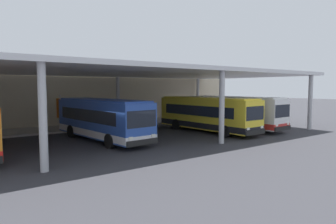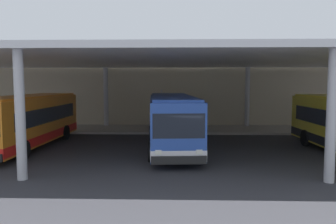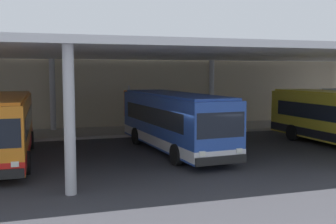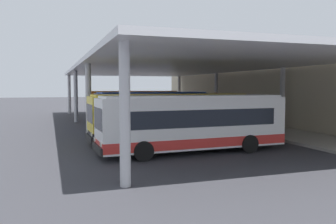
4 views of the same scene
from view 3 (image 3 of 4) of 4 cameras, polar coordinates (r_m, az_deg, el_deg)
ground_plane at (r=19.06m, az=5.16°, el=-7.55°), size 200.00×200.00×0.00m
platform_kerb at (r=30.04m, az=-3.53°, el=-2.56°), size 42.00×4.50×0.18m
station_building_facade at (r=32.93m, az=-4.94°, el=3.75°), size 48.00×1.60×6.61m
canopy_shelter at (r=23.76m, az=0.09°, el=7.95°), size 40.00×17.00×5.55m
bus_nearest_bay at (r=21.53m, az=-21.93°, el=-1.94°), size 2.84×10.57×3.17m
bus_second_bay at (r=22.39m, az=0.77°, el=-1.27°), size 3.33×10.69×3.17m
bench_waiting at (r=30.38m, az=-1.17°, el=-1.37°), size 1.80×0.45×0.92m
banner_sign at (r=28.79m, az=-5.39°, el=0.86°), size 0.70×0.12×3.20m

